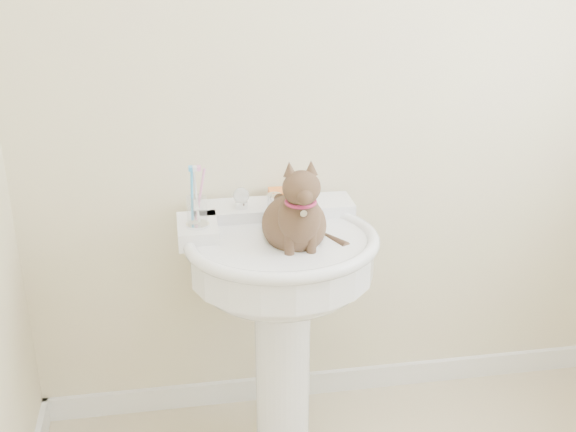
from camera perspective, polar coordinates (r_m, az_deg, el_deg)
name	(u,v)px	position (r m, az deg, el deg)	size (l,w,h in m)	color
wall_back	(351,65)	(2.36, 5.03, 11.81)	(2.20, 0.00, 2.50)	beige
baseboard_back	(341,380)	(2.84, 4.22, -12.80)	(2.20, 0.02, 0.09)	white
pedestal_sink	(281,280)	(2.23, -0.55, -5.07)	(0.60, 0.59, 0.83)	white
faucet	(274,196)	(2.28, -1.09, 1.58)	(0.28, 0.12, 0.14)	silver
soap_bar	(283,193)	(2.37, -0.43, 1.80)	(0.09, 0.06, 0.03)	orange
toothbrush_cup	(197,211)	(2.16, -7.21, 0.42)	(0.07, 0.07, 0.19)	silver
cat	(296,219)	(2.11, 0.66, -0.26)	(0.21, 0.27, 0.39)	brown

